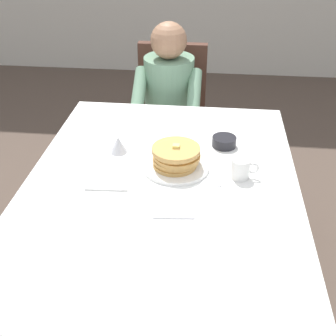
% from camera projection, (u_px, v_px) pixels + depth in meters
% --- Properties ---
extents(ground_plane, '(14.00, 14.00, 0.00)m').
position_uv_depth(ground_plane, '(162.00, 306.00, 2.13)').
color(ground_plane, brown).
extents(dining_table_main, '(1.12, 1.52, 0.74)m').
position_uv_depth(dining_table_main, '(161.00, 201.00, 1.78)').
color(dining_table_main, white).
rests_on(dining_table_main, ground).
extents(chair_diner, '(0.44, 0.45, 0.93)m').
position_uv_depth(chair_diner, '(171.00, 108.00, 2.84)').
color(chair_diner, '#4C2D23').
rests_on(chair_diner, ground).
extents(diner_person, '(0.40, 0.43, 1.12)m').
position_uv_depth(diner_person, '(168.00, 98.00, 2.63)').
color(diner_person, gray).
rests_on(diner_person, ground).
extents(plate_breakfast, '(0.28, 0.28, 0.02)m').
position_uv_depth(plate_breakfast, '(176.00, 166.00, 1.83)').
color(plate_breakfast, white).
rests_on(plate_breakfast, dining_table_main).
extents(breakfast_stack, '(0.20, 0.21, 0.10)m').
position_uv_depth(breakfast_stack, '(176.00, 156.00, 1.80)').
color(breakfast_stack, tan).
rests_on(breakfast_stack, plate_breakfast).
extents(cup_coffee, '(0.11, 0.08, 0.08)m').
position_uv_depth(cup_coffee, '(241.00, 168.00, 1.75)').
color(cup_coffee, white).
rests_on(cup_coffee, dining_table_main).
extents(bowl_butter, '(0.11, 0.11, 0.04)m').
position_uv_depth(bowl_butter, '(224.00, 142.00, 1.98)').
color(bowl_butter, black).
rests_on(bowl_butter, dining_table_main).
extents(syrup_pitcher, '(0.08, 0.08, 0.07)m').
position_uv_depth(syrup_pitcher, '(118.00, 145.00, 1.92)').
color(syrup_pitcher, silver).
rests_on(syrup_pitcher, dining_table_main).
extents(fork_left_of_plate, '(0.02, 0.18, 0.00)m').
position_uv_depth(fork_left_of_plate, '(131.00, 167.00, 1.83)').
color(fork_left_of_plate, silver).
rests_on(fork_left_of_plate, dining_table_main).
extents(knife_right_of_plate, '(0.02, 0.20, 0.00)m').
position_uv_depth(knife_right_of_plate, '(221.00, 173.00, 1.79)').
color(knife_right_of_plate, silver).
rests_on(knife_right_of_plate, dining_table_main).
extents(spoon_near_edge, '(0.15, 0.03, 0.00)m').
position_uv_depth(spoon_near_edge, '(174.00, 217.00, 1.55)').
color(spoon_near_edge, silver).
rests_on(spoon_near_edge, dining_table_main).
extents(napkin_folded, '(0.18, 0.13, 0.01)m').
position_uv_depth(napkin_folded, '(108.00, 182.00, 1.74)').
color(napkin_folded, white).
rests_on(napkin_folded, dining_table_main).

